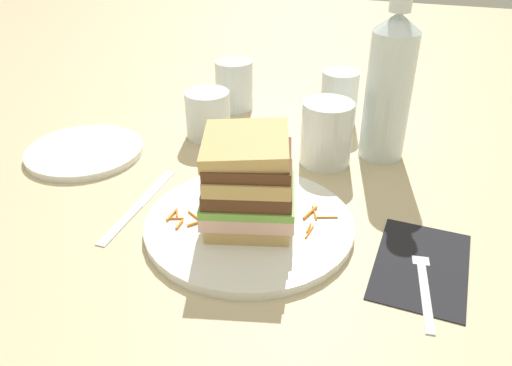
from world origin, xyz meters
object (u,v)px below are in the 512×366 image
Objects in this scene: sandwich at (248,182)px; empty_tumbler_2 at (234,85)px; main_plate at (249,224)px; knife at (137,206)px; juice_glass at (326,137)px; side_plate at (85,151)px; fork at (423,275)px; water_bottle at (389,85)px; empty_tumbler_0 at (208,114)px; napkin_dark at (421,265)px; empty_tumbler_1 at (339,98)px.

sandwich reaches higher than empty_tumbler_2.
main_plate reaches higher than knife.
side_plate is at bearing -166.52° from juice_glass.
fork is 0.56m from empty_tumbler_2.
empty_tumbler_0 is at bearing -176.67° from water_bottle.
juice_glass is (0.23, 0.21, 0.04)m from knife.
empty_tumbler_0 is at bearing 170.83° from juice_glass.
side_plate is at bearing 160.31° from sandwich.
sandwich is at bearing 0.41° from knife.
juice_glass is at bearing 74.04° from main_plate.
sandwich reaches higher than side_plate.
napkin_dark is at bearing -3.26° from sandwich.
water_bottle reaches higher than empty_tumbler_1.
fork is at bearing -83.37° from napkin_dark.
empty_tumbler_2 is (-0.37, 0.39, 0.05)m from napkin_dark.
empty_tumbler_2 is at bearing 88.35° from knife.
water_bottle is at bearing -21.60° from empty_tumbler_2.
side_plate is (-0.33, 0.12, -0.00)m from main_plate.
main_plate is 0.17m from knife.
fork is 0.57m from side_plate.
empty_tumbler_1 reaches higher than knife.
empty_tumbler_1 is at bearing 30.57° from empty_tumbler_0.
juice_glass is at bearing 73.77° from sandwich.
empty_tumbler_1 is 0.46m from side_plate.
water_bottle reaches higher than side_plate.
main_plate is at bearing -57.58° from empty_tumbler_0.
napkin_dark is 0.86× the size of side_plate.
empty_tumbler_2 reaches higher than side_plate.
empty_tumbler_0 is (0.01, 0.25, 0.04)m from knife.
knife is at bearing -92.32° from empty_tumbler_0.
water_bottle is 0.16m from empty_tumbler_1.
napkin_dark is 1.65× the size of empty_tumbler_1.
water_bottle is 1.42× the size of side_plate.
water_bottle is 2.72× the size of empty_tumbler_1.
empty_tumbler_1 is (-0.17, 0.40, 0.05)m from fork.
empty_tumbler_0 is (-0.15, 0.24, -0.03)m from sandwich.
napkin_dark is at bearing -46.35° from empty_tumbler_2.
knife is 2.01× the size of empty_tumbler_1.
knife is (-0.17, -0.00, -0.00)m from main_plate.
empty_tumbler_0 is 0.22m from side_plate.
main_plate is at bearing -105.96° from juice_glass.
napkin_dark is 0.46m from empty_tumbler_0.
fork reaches higher than knife.
water_bottle is 0.51m from side_plate.
fork is at bearing -67.26° from empty_tumbler_1.
juice_glass is (-0.16, 0.24, 0.04)m from fork.
napkin_dark is at bearing -54.29° from juice_glass.
water_bottle is at bearing 105.49° from napkin_dark.
fork is at bearing -56.41° from juice_glass.
side_plate is (-0.47, -0.15, -0.12)m from water_bottle.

